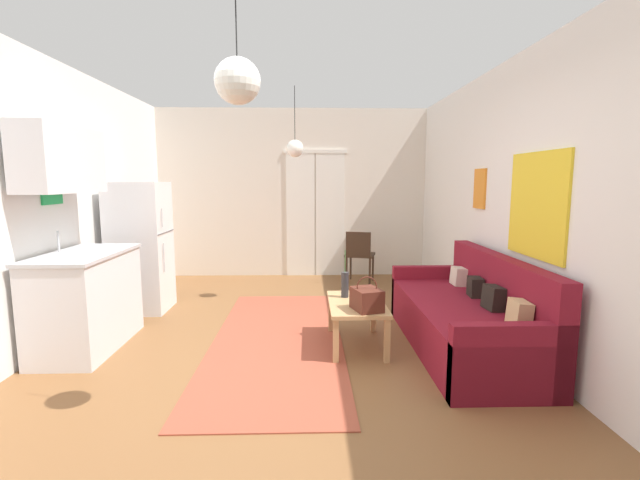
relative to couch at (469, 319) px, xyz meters
name	(u,v)px	position (x,y,z in m)	size (l,w,h in m)	color
ground_plane	(279,379)	(-1.76, -0.50, -0.33)	(4.97, 8.18, 0.10)	brown
wall_back	(294,194)	(-1.75, 3.34, 1.07)	(4.57, 0.13, 2.74)	silver
wall_right	(557,207)	(0.47, -0.49, 1.09)	(0.12, 7.78, 2.74)	white
area_rug	(278,340)	(-1.82, 0.26, -0.28)	(1.27, 3.26, 0.01)	#9E4733
couch	(469,319)	(0.00, 0.00, 0.00)	(0.88, 2.17, 0.89)	maroon
coffee_table	(357,308)	(-1.05, 0.10, 0.09)	(0.53, 0.88, 0.43)	tan
bamboo_vase	(345,284)	(-1.15, 0.28, 0.28)	(0.07, 0.07, 0.47)	#2D2D33
handbag	(367,299)	(-0.99, -0.16, 0.25)	(0.29, 0.34, 0.31)	#512319
refrigerator	(140,247)	(-3.55, 1.35, 0.50)	(0.66, 0.61, 1.56)	white
kitchen_counter	(81,267)	(-3.64, 0.13, 0.49)	(0.62, 1.19, 2.06)	silver
accent_chair	(359,253)	(-0.72, 2.68, 0.19)	(0.52, 0.50, 0.81)	#382619
pendant_lamp_near	(237,81)	(-1.92, -1.27, 1.87)	(0.27, 0.27, 0.72)	black
pendant_lamp_far	(295,148)	(-1.67, 1.65, 1.70)	(0.22, 0.22, 0.87)	black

